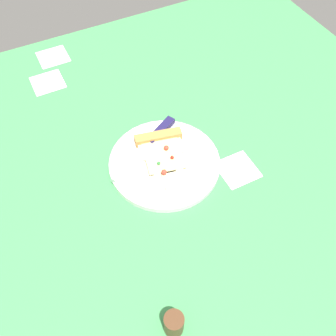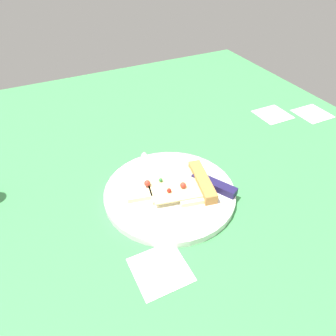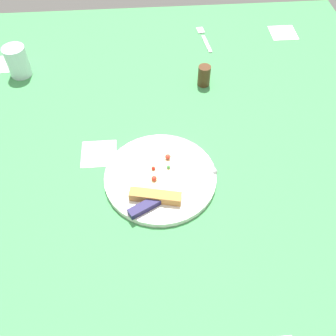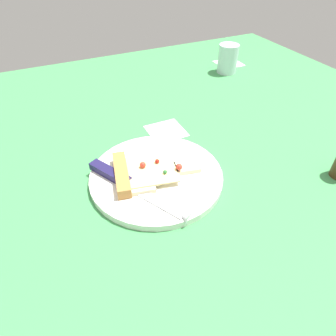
% 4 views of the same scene
% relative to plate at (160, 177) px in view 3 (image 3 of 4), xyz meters
% --- Properties ---
extents(ground_plane, '(1.45, 1.45, 0.03)m').
position_rel_plate_xyz_m(ground_plane, '(-0.09, -0.02, -0.02)').
color(ground_plane, '#3D8C4C').
rests_on(ground_plane, ground).
extents(plate, '(0.27, 0.27, 0.01)m').
position_rel_plate_xyz_m(plate, '(0.00, 0.00, 0.00)').
color(plate, white).
rests_on(plate, ground_plane).
extents(pizza_slice, '(0.19, 0.13, 0.03)m').
position_rel_plate_xyz_m(pizza_slice, '(0.03, -0.01, 0.02)').
color(pizza_slice, beige).
rests_on(pizza_slice, plate).
extents(knife, '(0.13, 0.22, 0.02)m').
position_rel_plate_xyz_m(knife, '(0.07, 0.01, 0.01)').
color(knife, silver).
rests_on(knife, plate).
extents(drinking_glass, '(0.07, 0.07, 0.09)m').
position_rel_plate_xyz_m(drinking_glass, '(-0.45, -0.41, 0.04)').
color(drinking_glass, silver).
rests_on(drinking_glass, ground_plane).
extents(pepper_shaker, '(0.04, 0.04, 0.06)m').
position_rel_plate_xyz_m(pepper_shaker, '(-0.35, 0.16, 0.02)').
color(pepper_shaker, '#4C2D19').
rests_on(pepper_shaker, ground_plane).
extents(fork, '(0.15, 0.04, 0.01)m').
position_rel_plate_xyz_m(fork, '(-0.60, 0.19, -0.00)').
color(fork, silver).
rests_on(fork, ground_plane).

